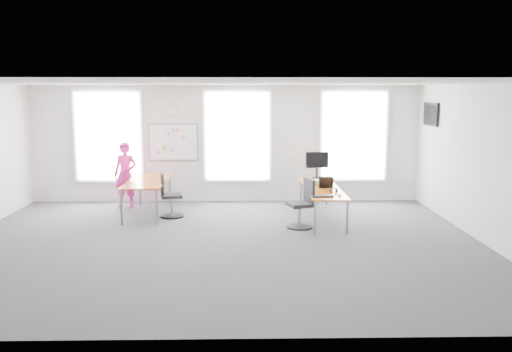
{
  "coord_description": "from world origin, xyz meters",
  "views": [
    {
      "loc": [
        0.5,
        -9.93,
        2.86
      ],
      "look_at": [
        0.72,
        1.2,
        1.1
      ],
      "focal_mm": 38.0,
      "sensor_mm": 36.0,
      "label": 1
    }
  ],
  "objects_px": {
    "desk_left": "(147,183)",
    "person": "(125,175)",
    "chair_left": "(169,198)",
    "monitor": "(317,163)",
    "chair_right": "(302,206)",
    "keyboard": "(322,196)",
    "headphones": "(333,190)",
    "desk_right": "(322,189)"
  },
  "relations": [
    {
      "from": "chair_left",
      "to": "monitor",
      "type": "xyz_separation_m",
      "value": [
        3.52,
        1.09,
        0.66
      ]
    },
    {
      "from": "desk_left",
      "to": "headphones",
      "type": "bearing_deg",
      "value": -14.61
    },
    {
      "from": "desk_right",
      "to": "person",
      "type": "xyz_separation_m",
      "value": [
        -4.68,
        1.26,
        0.15
      ]
    },
    {
      "from": "desk_right",
      "to": "headphones",
      "type": "distance_m",
      "value": 0.66
    },
    {
      "from": "desk_left",
      "to": "monitor",
      "type": "xyz_separation_m",
      "value": [
        4.05,
        0.78,
        0.37
      ]
    },
    {
      "from": "chair_left",
      "to": "headphones",
      "type": "xyz_separation_m",
      "value": [
        3.61,
        -0.78,
        0.31
      ]
    },
    {
      "from": "desk_left",
      "to": "person",
      "type": "height_order",
      "value": "person"
    },
    {
      "from": "person",
      "to": "desk_left",
      "type": "bearing_deg",
      "value": -38.86
    },
    {
      "from": "headphones",
      "to": "desk_left",
      "type": "bearing_deg",
      "value": 178.34
    },
    {
      "from": "person",
      "to": "headphones",
      "type": "xyz_separation_m",
      "value": [
        4.83,
        -1.89,
        -0.06
      ]
    },
    {
      "from": "chair_right",
      "to": "chair_left",
      "type": "bearing_deg",
      "value": -127.64
    },
    {
      "from": "keyboard",
      "to": "headphones",
      "type": "relative_size",
      "value": 2.6
    },
    {
      "from": "chair_right",
      "to": "monitor",
      "type": "height_order",
      "value": "monitor"
    },
    {
      "from": "headphones",
      "to": "person",
      "type": "bearing_deg",
      "value": 171.58
    },
    {
      "from": "keyboard",
      "to": "monitor",
      "type": "xyz_separation_m",
      "value": [
        0.2,
        2.35,
        0.39
      ]
    },
    {
      "from": "chair_left",
      "to": "person",
      "type": "height_order",
      "value": "person"
    },
    {
      "from": "desk_left",
      "to": "person",
      "type": "relative_size",
      "value": 1.36
    },
    {
      "from": "person",
      "to": "chair_right",
      "type": "bearing_deg",
      "value": -15.94
    },
    {
      "from": "monitor",
      "to": "desk_right",
      "type": "bearing_deg",
      "value": -106.28
    },
    {
      "from": "desk_right",
      "to": "monitor",
      "type": "xyz_separation_m",
      "value": [
        0.05,
        1.23,
        0.44
      ]
    },
    {
      "from": "keyboard",
      "to": "chair_right",
      "type": "bearing_deg",
      "value": 133.33
    },
    {
      "from": "person",
      "to": "keyboard",
      "type": "bearing_deg",
      "value": -16.51
    },
    {
      "from": "keyboard",
      "to": "monitor",
      "type": "bearing_deg",
      "value": 72.13
    },
    {
      "from": "desk_right",
      "to": "desk_left",
      "type": "xyz_separation_m",
      "value": [
        -4.0,
        0.45,
        0.07
      ]
    },
    {
      "from": "keyboard",
      "to": "monitor",
      "type": "relative_size",
      "value": 0.68
    },
    {
      "from": "keyboard",
      "to": "headphones",
      "type": "bearing_deg",
      "value": 45.62
    },
    {
      "from": "desk_left",
      "to": "keyboard",
      "type": "height_order",
      "value": "desk_left"
    },
    {
      "from": "headphones",
      "to": "monitor",
      "type": "xyz_separation_m",
      "value": [
        -0.1,
        1.87,
        0.35
      ]
    },
    {
      "from": "desk_right",
      "to": "chair_right",
      "type": "height_order",
      "value": "chair_right"
    },
    {
      "from": "headphones",
      "to": "monitor",
      "type": "bearing_deg",
      "value": 106.01
    },
    {
      "from": "desk_left",
      "to": "headphones",
      "type": "xyz_separation_m",
      "value": [
        4.15,
        -1.08,
        0.02
      ]
    },
    {
      "from": "chair_left",
      "to": "keyboard",
      "type": "distance_m",
      "value": 3.56
    },
    {
      "from": "chair_left",
      "to": "monitor",
      "type": "bearing_deg",
      "value": -85.84
    },
    {
      "from": "desk_right",
      "to": "desk_left",
      "type": "relative_size",
      "value": 1.32
    },
    {
      "from": "keyboard",
      "to": "monitor",
      "type": "distance_m",
      "value": 2.39
    },
    {
      "from": "desk_left",
      "to": "chair_left",
      "type": "xyz_separation_m",
      "value": [
        0.54,
        -0.3,
        -0.29
      ]
    },
    {
      "from": "desk_right",
      "to": "keyboard",
      "type": "distance_m",
      "value": 1.13
    },
    {
      "from": "chair_right",
      "to": "person",
      "type": "height_order",
      "value": "person"
    },
    {
      "from": "keyboard",
      "to": "headphones",
      "type": "xyz_separation_m",
      "value": [
        0.3,
        0.49,
        0.04
      ]
    },
    {
      "from": "chair_right",
      "to": "person",
      "type": "bearing_deg",
      "value": -135.69
    },
    {
      "from": "chair_right",
      "to": "headphones",
      "type": "xyz_separation_m",
      "value": [
        0.67,
        0.24,
        0.3
      ]
    },
    {
      "from": "person",
      "to": "monitor",
      "type": "distance_m",
      "value": 4.74
    }
  ]
}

